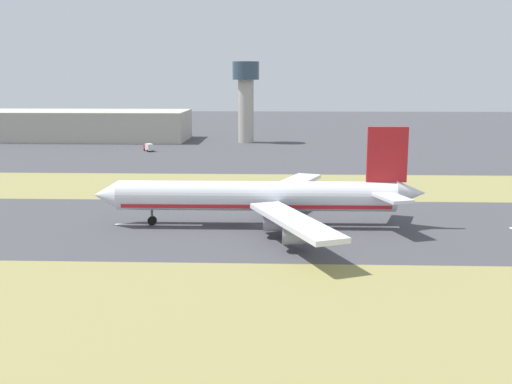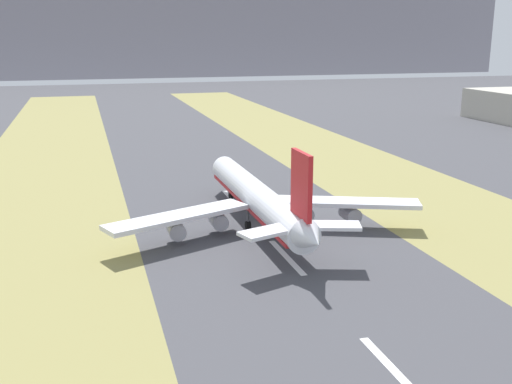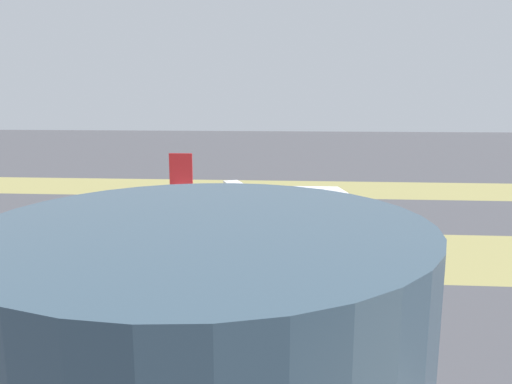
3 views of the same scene
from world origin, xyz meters
The scene contains 7 objects.
ground_plane centered at (0.00, 0.00, 0.00)m, with size 800.00×800.00×0.00m, color #424247.
grass_median_west centered at (-45.00, 0.00, 0.00)m, with size 40.00×600.00×0.01m, color olive.
grass_median_east centered at (45.00, 0.00, 0.00)m, with size 40.00×600.00×0.01m, color olive.
centreline_dash_near centered at (0.00, -59.08, 0.01)m, with size 1.20×18.00×0.01m, color silver.
centreline_dash_mid centered at (0.00, -19.08, 0.01)m, with size 1.20×18.00×0.01m, color silver.
centreline_dash_far centered at (0.00, 20.92, 0.01)m, with size 1.20×18.00×0.01m, color silver.
airplane_main_jet centered at (0.09, -0.99, 6.02)m, with size 64.13×67.04×20.20m.
Camera 3 is at (168.16, 13.70, 39.61)m, focal length 35.00 mm.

